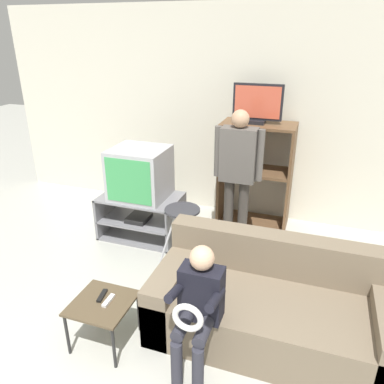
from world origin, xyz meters
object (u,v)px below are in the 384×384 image
Objects in this scene: television_flat at (257,105)px; tv_stand at (141,216)px; media_shelf at (255,175)px; television_main at (140,173)px; person_seated_child at (198,303)px; couch at (272,307)px; folding_stool at (182,218)px; snack_table at (103,307)px; remote_control_white at (108,300)px; person_standing_adult at (238,167)px; remote_control_black at (102,296)px.

tv_stand is at bearing -147.84° from television_flat.
television_flat is at bearing -161.07° from media_shelf.
television_main is 2.05m from person_seated_child.
couch is (1.69, -1.11, 0.01)m from tv_stand.
person_seated_child reaches higher than folding_stool.
folding_stool is at bearing -115.84° from television_flat.
television_main is 0.79m from folding_stool.
television_flat is 2.72m from snack_table.
snack_table is at bearing -73.96° from television_main.
media_shelf reaches higher than tv_stand.
person_standing_adult reaches higher than remote_control_white.
remote_control_black and remote_control_white have the same top height.
folding_stool is at bearing -129.32° from person_standing_adult.
remote_control_white reaches higher than snack_table.
person_standing_adult reaches higher than remote_control_black.
person_seated_child reaches higher than remote_control_black.
tv_stand is 1.50× the size of television_main.
folding_stool is 4.23× the size of remote_control_white.
media_shelf is at bearing 63.08° from folding_stool.
folding_stool is 1.31m from snack_table.
folding_stool is (-0.52, -1.07, -1.01)m from television_flat.
media_shelf is 2.36m from person_seated_child.
remote_control_white is at bearing -72.32° from television_main.
couch is at bearing -33.71° from television_main.
snack_table is 0.24× the size of couch.
media_shelf is 0.84× the size of person_standing_adult.
folding_stool reaches higher than snack_table.
person_seated_child reaches higher than couch.
media_shelf is (1.20, 0.75, 0.41)m from tv_stand.
television_main is 1.54m from television_flat.
tv_stand is 1.51× the size of folding_stool.
tv_stand is at bearing -117.45° from television_main.
person_seated_child is at bearing -88.98° from media_shelf.
remote_control_black is 0.08× the size of couch.
television_flat is at bearing 64.16° from folding_stool.
person_seated_child is at bearing -52.43° from tv_stand.
television_flat is at bearing 32.16° from tv_stand.
tv_stand is 0.50× the size of couch.
person_seated_child reaches higher than tv_stand.
tv_stand is 0.60× the size of person_standing_adult.
folding_stool is (0.64, -0.35, -0.29)m from television_main.
folding_stool is 0.33× the size of couch.
tv_stand is 1.47m from media_shelf.
remote_control_black is at bearing 177.02° from person_seated_child.
tv_stand is 6.41× the size of remote_control_white.
television_main reaches higher than remote_control_white.
television_main is 1.75m from remote_control_white.
remote_control_black is at bearing -99.28° from folding_stool.
television_main is 0.33× the size of couch.
media_shelf reaches higher than person_seated_child.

